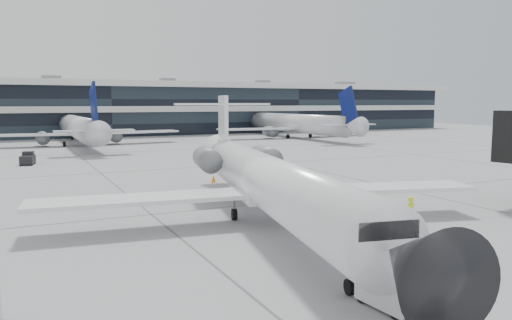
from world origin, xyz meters
TOP-DOWN VIEW (x-y plane):
  - ground at (0.00, 0.00)m, footprint 220.00×220.00m
  - terminal at (0.00, 82.00)m, footprint 170.00×22.00m
  - bg_jet_center at (-8.00, 55.00)m, footprint 32.00×40.00m
  - bg_jet_right at (32.00, 55.00)m, footprint 32.00×40.00m
  - regional_jet at (-4.65, -5.01)m, footprint 25.50×31.78m
  - ramp_worker at (1.83, -9.50)m, footprint 0.66×0.44m
  - baggage_tug at (-6.22, -17.19)m, footprint 1.44×2.23m
  - traffic_cone at (-2.11, 9.99)m, footprint 0.49×0.49m
  - far_tug at (-16.19, 30.39)m, footprint 1.76×2.47m

SIDE VIEW (x-z plane):
  - ground at x=0.00m, z-range 0.00..0.00m
  - bg_jet_center at x=-8.00m, z-range -4.80..4.80m
  - bg_jet_right at x=32.00m, z-range -4.80..4.80m
  - traffic_cone at x=-2.11m, z-range -0.02..0.59m
  - baggage_tug at x=-6.22m, z-range -0.07..1.28m
  - far_tug at x=-16.19m, z-range -0.07..1.35m
  - ramp_worker at x=1.83m, z-range 0.00..1.79m
  - regional_jet at x=-4.65m, z-range -1.17..6.21m
  - terminal at x=0.00m, z-range 0.00..10.00m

